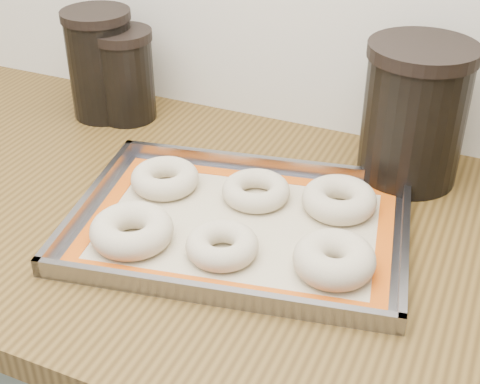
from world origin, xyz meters
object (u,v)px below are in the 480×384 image
at_px(bagel_front_right, 334,259).
at_px(bagel_back_right, 339,199).
at_px(canister_left, 101,64).
at_px(bagel_front_left, 132,230).
at_px(bagel_back_mid, 256,191).
at_px(bagel_front_mid, 222,245).
at_px(canister_mid, 125,75).
at_px(baking_tray, 240,224).
at_px(bagel_back_left, 165,178).
at_px(canister_right, 414,113).

xyz_separation_m(bagel_front_right, bagel_back_right, (-0.04, 0.14, -0.00)).
relative_size(bagel_back_right, canister_left, 0.55).
relative_size(bagel_front_left, bagel_back_mid, 1.12).
height_order(bagel_front_mid, canister_left, canister_left).
xyz_separation_m(bagel_back_mid, canister_mid, (-0.33, 0.17, 0.06)).
xyz_separation_m(bagel_back_mid, canister_left, (-0.37, 0.17, 0.08)).
distance_m(bagel_front_mid, canister_mid, 0.47).
distance_m(bagel_back_mid, canister_left, 0.42).
relative_size(bagel_front_mid, bagel_back_mid, 0.95).
bearing_deg(baking_tray, bagel_back_left, 162.68).
height_order(bagel_front_left, bagel_front_right, bagel_front_right).
relative_size(bagel_back_mid, bagel_back_right, 0.93).
relative_size(bagel_back_left, canister_right, 0.48).
bearing_deg(bagel_back_mid, bagel_back_right, 10.36).
distance_m(bagel_front_left, bagel_front_mid, 0.13).
bearing_deg(bagel_front_mid, bagel_front_right, 10.04).
distance_m(bagel_back_right, canister_left, 0.52).
relative_size(bagel_front_left, bagel_front_right, 1.07).
relative_size(bagel_front_left, canister_right, 0.52).
bearing_deg(bagel_back_left, bagel_back_mid, 10.66).
xyz_separation_m(canister_mid, canister_right, (0.51, -0.00, 0.03)).
xyz_separation_m(bagel_front_mid, bagel_back_right, (0.11, 0.16, 0.00)).
relative_size(bagel_front_left, bagel_back_right, 1.04).
relative_size(bagel_front_right, canister_left, 0.54).
bearing_deg(canister_right, bagel_front_mid, -119.49).
bearing_deg(bagel_front_right, canister_left, 151.78).
height_order(bagel_front_right, bagel_back_right, bagel_front_right).
xyz_separation_m(bagel_back_left, bagel_back_right, (0.26, 0.05, 0.00)).
relative_size(bagel_back_left, bagel_back_mid, 1.02).
distance_m(baking_tray, bagel_front_mid, 0.07).
xyz_separation_m(bagel_front_right, canister_right, (0.03, 0.28, 0.08)).
xyz_separation_m(baking_tray, bagel_front_mid, (0.01, -0.07, 0.01)).
bearing_deg(canister_right, bagel_back_mid, -138.35).
distance_m(bagel_front_mid, bagel_back_mid, 0.14).
height_order(bagel_back_left, bagel_back_mid, bagel_back_left).
bearing_deg(bagel_back_mid, bagel_front_mid, -85.16).
bearing_deg(bagel_back_right, canister_right, 65.29).
relative_size(bagel_back_left, canister_mid, 0.63).
bearing_deg(bagel_back_left, canister_mid, 133.70).
xyz_separation_m(bagel_back_mid, bagel_back_right, (0.12, 0.02, 0.00)).
bearing_deg(canister_left, bagel_front_left, -51.69).
xyz_separation_m(bagel_front_mid, bagel_front_right, (0.14, 0.03, 0.00)).
bearing_deg(baking_tray, bagel_front_right, -17.12).
distance_m(bagel_front_mid, canister_right, 0.37).
height_order(bagel_back_right, canister_right, canister_right).
bearing_deg(baking_tray, bagel_front_left, -141.12).
distance_m(baking_tray, bagel_back_right, 0.15).
bearing_deg(bagel_front_left, canister_left, 128.31).
xyz_separation_m(bagel_front_mid, canister_mid, (-0.34, 0.31, 0.06)).
bearing_deg(bagel_back_right, canister_left, 163.69).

